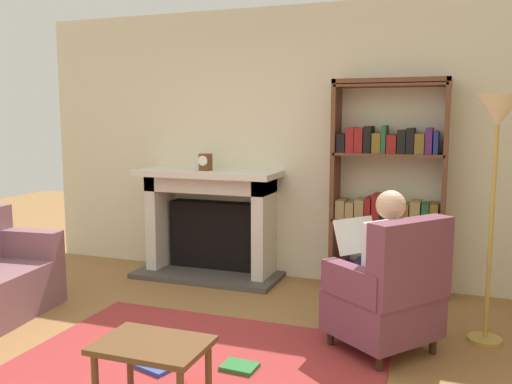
% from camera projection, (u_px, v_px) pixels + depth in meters
% --- Properties ---
extents(back_wall, '(5.60, 0.10, 2.70)m').
position_uv_depth(back_wall, '(293.00, 145.00, 5.47)').
color(back_wall, beige).
rests_on(back_wall, ground).
extents(area_rug, '(2.40, 1.80, 0.01)m').
position_uv_depth(area_rug, '(194.00, 367.00, 3.56)').
color(area_rug, '#9B2E2F').
rests_on(area_rug, ground).
extents(fireplace, '(1.49, 0.64, 1.10)m').
position_uv_depth(fireplace, '(212.00, 219.00, 5.61)').
color(fireplace, '#4C4742').
rests_on(fireplace, ground).
extents(mantel_clock, '(0.14, 0.14, 0.17)m').
position_uv_depth(mantel_clock, '(205.00, 162.00, 5.44)').
color(mantel_clock, brown).
rests_on(mantel_clock, fireplace).
extents(bookshelf, '(1.02, 0.32, 1.97)m').
position_uv_depth(bookshelf, '(387.00, 195.00, 5.00)').
color(bookshelf, brown).
rests_on(bookshelf, ground).
extents(armchair_reading, '(0.88, 0.89, 0.97)m').
position_uv_depth(armchair_reading, '(390.00, 294.00, 3.73)').
color(armchair_reading, '#331E14').
rests_on(armchair_reading, ground).
extents(seated_reader, '(0.59, 0.57, 1.14)m').
position_uv_depth(seated_reader, '(378.00, 262.00, 3.80)').
color(seated_reader, silver).
rests_on(seated_reader, ground).
extents(side_table, '(0.56, 0.39, 0.50)m').
position_uv_depth(side_table, '(153.00, 358.00, 2.76)').
color(side_table, brown).
rests_on(side_table, ground).
extents(scattered_books, '(0.79, 0.55, 0.04)m').
position_uv_depth(scattered_books, '(193.00, 372.00, 3.45)').
color(scattered_books, '#334CA5').
rests_on(scattered_books, area_rug).
extents(floor_lamp, '(0.32, 0.32, 1.78)m').
position_uv_depth(floor_lamp, '(497.00, 134.00, 3.78)').
color(floor_lamp, '#B7933F').
rests_on(floor_lamp, ground).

